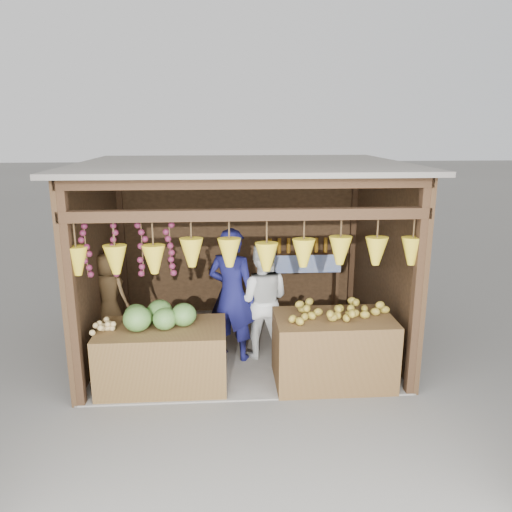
# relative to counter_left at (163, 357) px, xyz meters

# --- Properties ---
(ground) EXTENTS (80.00, 80.00, 0.00)m
(ground) POSITION_rel_counter_left_xyz_m (1.03, 1.05, -0.38)
(ground) COLOR #514F49
(ground) RESTS_ON ground
(stall_structure) EXTENTS (4.30, 3.30, 2.66)m
(stall_structure) POSITION_rel_counter_left_xyz_m (1.00, 1.01, 1.28)
(stall_structure) COLOR slate
(stall_structure) RESTS_ON ground
(back_shelf) EXTENTS (1.25, 0.32, 1.32)m
(back_shelf) POSITION_rel_counter_left_xyz_m (2.08, 2.33, 0.49)
(back_shelf) COLOR #382314
(back_shelf) RESTS_ON ground
(counter_left) EXTENTS (1.54, 0.85, 0.77)m
(counter_left) POSITION_rel_counter_left_xyz_m (0.00, 0.00, 0.00)
(counter_left) COLOR #4B3119
(counter_left) RESTS_ON ground
(counter_right) EXTENTS (1.44, 0.85, 0.86)m
(counter_right) POSITION_rel_counter_left_xyz_m (2.10, -0.04, 0.05)
(counter_right) COLOR #483018
(counter_right) RESTS_ON ground
(stool) EXTENTS (0.33, 0.33, 0.31)m
(stool) POSITION_rel_counter_left_xyz_m (-0.83, 1.01, -0.23)
(stool) COLOR black
(stool) RESTS_ON ground
(man_standing) EXTENTS (0.79, 0.68, 1.84)m
(man_standing) POSITION_rel_counter_left_xyz_m (0.86, 0.70, 0.54)
(man_standing) COLOR #131347
(man_standing) RESTS_ON ground
(woman_standing) EXTENTS (0.90, 0.76, 1.63)m
(woman_standing) POSITION_rel_counter_left_xyz_m (1.27, 0.76, 0.43)
(woman_standing) COLOR silver
(woman_standing) RESTS_ON ground
(vendor_seated) EXTENTS (0.67, 0.58, 1.15)m
(vendor_seated) POSITION_rel_counter_left_xyz_m (-0.83, 1.01, 0.50)
(vendor_seated) COLOR brown
(vendor_seated) RESTS_ON stool
(melon_pile) EXTENTS (1.00, 0.50, 0.32)m
(melon_pile) POSITION_rel_counter_left_xyz_m (-0.06, 0.04, 0.54)
(melon_pile) COLOR #174C14
(melon_pile) RESTS_ON counter_left
(tanfruit_pile) EXTENTS (0.34, 0.40, 0.13)m
(tanfruit_pile) POSITION_rel_counter_left_xyz_m (-0.67, -0.06, 0.45)
(tanfruit_pile) COLOR #9C8848
(tanfruit_pile) RESTS_ON counter_left
(mango_pile) EXTENTS (1.40, 0.64, 0.22)m
(mango_pile) POSITION_rel_counter_left_xyz_m (2.16, -0.07, 0.59)
(mango_pile) COLOR #BF6319
(mango_pile) RESTS_ON counter_right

